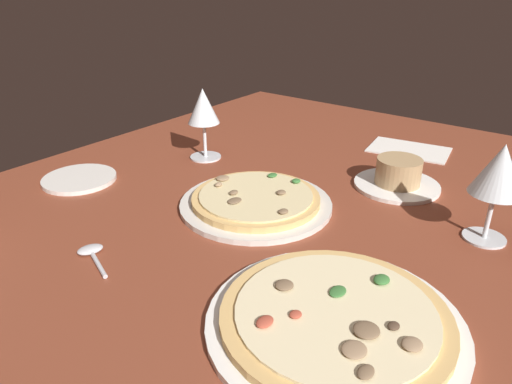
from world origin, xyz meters
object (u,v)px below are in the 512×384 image
Objects in this scene: wine_glass_far at (203,109)px; spoon at (92,253)px; pizza_main at (256,201)px; ramekin_on_saucer at (398,176)px; pizza_side at (335,319)px; wine_glass_near at (499,173)px; side_plate at (79,179)px; paper_menu at (409,150)px.

wine_glass_far is 1.65× the size of spoon.
ramekin_on_saucer is (-24.47, 17.74, 1.22)cm from pizza_main.
pizza_side is 1.88× the size of ramekin_on_saucer.
spoon is (29.07, -10.12, -0.72)cm from pizza_main.
wine_glass_near reaches higher than side_plate.
wine_glass_near is at bearing 131.78° from spoon.
wine_glass_far is 1.09× the size of side_plate.
pizza_side is at bearing 102.55° from spoon.
pizza_main is 1.53× the size of paper_menu.
pizza_main is 1.72× the size of wine_glass_near.
pizza_side is 46.23cm from ramekin_on_saucer.
ramekin_on_saucer is 1.73× the size of spoon.
wine_glass_near reaches higher than ramekin_on_saucer.
ramekin_on_saucer is 1.04× the size of wine_glass_far.
ramekin_on_saucer reaches higher than pizza_main.
wine_glass_near is 1.66× the size of spoon.
pizza_main is 1.66× the size of ramekin_on_saucer.
wine_glass_near is 44.03cm from paper_menu.
spoon is (53.55, -27.86, -1.94)cm from ramekin_on_saucer.
wine_glass_far is at bearing -122.37° from pizza_side.
side_plate is (13.22, -36.96, -0.73)cm from pizza_main.
wine_glass_far is 0.99× the size of wine_glass_near.
wine_glass_near is at bearing 109.69° from side_plate.
side_plate is 77.55cm from paper_menu.
paper_menu is at bearing -142.72° from wine_glass_near.
pizza_side is 63.57cm from wine_glass_far.
side_plate is at bearing -55.43° from ramekin_on_saucer.
pizza_main reaches higher than side_plate.
wine_glass_near is (-13.39, 37.41, 10.73)cm from pizza_main.
pizza_main is 1.73× the size of wine_glass_far.
pizza_side is 1.95× the size of wine_glass_near.
wine_glass_far reaches higher than pizza_side.
paper_menu is (-22.68, -6.03, -2.25)cm from ramekin_on_saucer.
spoon is at bearing -77.45° from pizza_side.
ramekin_on_saucer is at bearing 124.57° from side_plate.
wine_glass_far is at bearing -55.50° from paper_menu.
ramekin_on_saucer is at bearing 105.08° from wine_glass_far.
spoon reaches higher than paper_menu.
spoon is at bearing 19.41° from wine_glass_far.
ramekin_on_saucer is 23.58cm from paper_menu.
side_plate reaches higher than paper_menu.
side_plate is 31.17cm from spoon.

